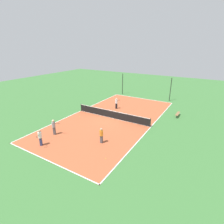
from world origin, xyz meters
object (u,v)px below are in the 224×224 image
(player_baseline_gray, at_px, (54,126))
(tennis_ball_right_alley, at_px, (80,116))
(bench, at_px, (178,114))
(player_center_orange, at_px, (101,135))
(player_far_white, at_px, (40,137))
(tennis_ball_midcourt, at_px, (107,115))
(fence_post_back_left, at_px, (123,84))
(tennis_net, at_px, (112,114))
(player_near_white, at_px, (116,103))
(fence_post_back_right, at_px, (170,90))
(tennis_ball_far_baseline, at_px, (106,158))

(player_baseline_gray, xyz_separation_m, tennis_ball_right_alley, (-1.06, 5.45, -1.01))
(bench, relative_size, player_center_orange, 1.06)
(player_far_white, relative_size, tennis_ball_midcourt, 25.27)
(bench, height_order, player_far_white, player_far_white)
(bench, relative_size, tennis_ball_midcourt, 26.01)
(fence_post_back_left, bearing_deg, player_far_white, -83.94)
(player_baseline_gray, xyz_separation_m, tennis_ball_midcourt, (1.91, 7.86, -1.01))
(player_baseline_gray, relative_size, fence_post_back_left, 0.43)
(tennis_net, distance_m, fence_post_back_left, 13.19)
(tennis_net, bearing_deg, bench, 34.58)
(tennis_net, bearing_deg, player_center_orange, -68.48)
(player_near_white, relative_size, tennis_ball_right_alley, 25.52)
(player_near_white, relative_size, fence_post_back_right, 0.42)
(tennis_net, bearing_deg, tennis_ball_right_alley, -154.75)
(tennis_net, xyz_separation_m, fence_post_back_right, (4.79, 12.20, 1.49))
(player_baseline_gray, height_order, player_near_white, player_baseline_gray)
(player_center_orange, relative_size, player_near_white, 0.96)
(player_near_white, bearing_deg, tennis_ball_right_alley, -177.47)
(tennis_ball_far_baseline, xyz_separation_m, fence_post_back_right, (0.50, 20.48, 2.02))
(tennis_ball_midcourt, height_order, fence_post_back_right, fence_post_back_right)
(bench, bearing_deg, player_baseline_gray, 139.75)
(tennis_ball_right_alley, bearing_deg, tennis_ball_midcourt, 39.13)
(player_far_white, xyz_separation_m, player_near_white, (1.08, 13.36, 0.01))
(tennis_net, height_order, fence_post_back_right, fence_post_back_right)
(tennis_net, bearing_deg, fence_post_back_right, 68.58)
(player_baseline_gray, xyz_separation_m, player_near_white, (1.71, 11.06, -0.04))
(player_center_orange, height_order, fence_post_back_left, fence_post_back_left)
(tennis_net, bearing_deg, tennis_ball_far_baseline, -62.63)
(tennis_ball_right_alley, xyz_separation_m, tennis_ball_midcourt, (2.96, 2.41, 0.00))
(player_center_orange, relative_size, tennis_ball_midcourt, 24.43)
(bench, relative_size, fence_post_back_left, 0.43)
(tennis_ball_far_baseline, height_order, fence_post_back_left, fence_post_back_left)
(tennis_ball_right_alley, bearing_deg, player_baseline_gray, -79.00)
(bench, distance_m, tennis_ball_midcourt, 10.04)
(bench, height_order, fence_post_back_right, fence_post_back_right)
(player_center_orange, height_order, tennis_ball_far_baseline, player_center_orange)
(tennis_ball_right_alley, bearing_deg, tennis_net, 25.25)
(player_far_white, bearing_deg, player_near_white, 138.59)
(tennis_ball_right_alley, height_order, tennis_ball_midcourt, same)
(tennis_ball_far_baseline, relative_size, fence_post_back_left, 0.02)
(fence_post_back_left, distance_m, fence_post_back_right, 9.57)
(fence_post_back_left, bearing_deg, fence_post_back_right, 0.00)
(player_near_white, bearing_deg, fence_post_back_right, -7.01)
(player_baseline_gray, bearing_deg, player_center_orange, -13.49)
(player_center_orange, relative_size, player_far_white, 0.97)
(tennis_ball_right_alley, distance_m, tennis_ball_midcourt, 3.82)
(fence_post_back_right, bearing_deg, tennis_ball_far_baseline, -91.40)
(tennis_ball_far_baseline, bearing_deg, fence_post_back_right, 88.60)
(tennis_ball_right_alley, relative_size, tennis_ball_midcourt, 1.00)
(tennis_net, distance_m, player_baseline_gray, 8.03)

